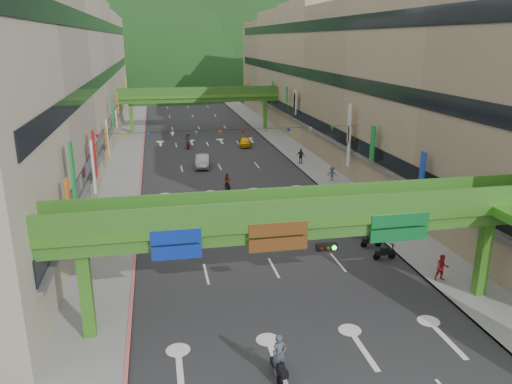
% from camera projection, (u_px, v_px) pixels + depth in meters
% --- Properties ---
extents(road_slab, '(18.00, 140.00, 0.02)m').
position_uv_depth(road_slab, '(210.00, 150.00, 68.77)').
color(road_slab, '#28282B').
rests_on(road_slab, ground).
extents(sidewalk_left, '(4.00, 140.00, 0.15)m').
position_uv_depth(sidewalk_left, '(129.00, 153.00, 66.68)').
color(sidewalk_left, gray).
rests_on(sidewalk_left, ground).
extents(sidewalk_right, '(4.00, 140.00, 0.15)m').
position_uv_depth(sidewalk_right, '(288.00, 146.00, 70.81)').
color(sidewalk_right, gray).
rests_on(sidewalk_right, ground).
extents(curb_left, '(0.20, 140.00, 0.18)m').
position_uv_depth(curb_left, '(143.00, 152.00, 67.03)').
color(curb_left, '#CC5959').
rests_on(curb_left, ground).
extents(curb_right, '(0.20, 140.00, 0.18)m').
position_uv_depth(curb_right, '(275.00, 146.00, 70.45)').
color(curb_right, gray).
rests_on(curb_right, ground).
extents(building_row_left, '(12.80, 95.00, 19.00)m').
position_uv_depth(building_row_left, '(58.00, 82.00, 62.44)').
color(building_row_left, '#9E937F').
rests_on(building_row_left, ground).
extents(building_row_right, '(12.80, 95.00, 19.00)m').
position_uv_depth(building_row_right, '(344.00, 78.00, 69.55)').
color(building_row_right, gray).
rests_on(building_row_right, ground).
extents(overpass_near, '(28.00, 12.27, 7.10)m').
position_uv_depth(overpass_near, '(322.00, 230.00, 25.59)').
color(overpass_near, '#4C9E2D').
rests_on(overpass_near, ground).
extents(overpass_far, '(28.00, 2.20, 7.10)m').
position_uv_depth(overpass_far, '(199.00, 98.00, 81.25)').
color(overpass_far, '#4C9E2D').
rests_on(overpass_far, ground).
extents(hill_left, '(168.00, 140.00, 112.00)m').
position_uv_depth(hill_left, '(131.00, 84.00, 169.06)').
color(hill_left, '#1C4419').
rests_on(hill_left, ground).
extents(hill_right, '(208.00, 176.00, 128.00)m').
position_uv_depth(hill_right, '(237.00, 78.00, 195.33)').
color(hill_right, '#1C4419').
rests_on(hill_right, ground).
extents(bunting_string, '(26.00, 0.36, 0.47)m').
position_uv_depth(bunting_string, '(232.00, 132.00, 48.27)').
color(bunting_string, black).
rests_on(bunting_string, ground).
extents(scooter_rider_near, '(0.74, 1.59, 2.18)m').
position_uv_depth(scooter_rider_near, '(279.00, 358.00, 22.09)').
color(scooter_rider_near, black).
rests_on(scooter_rider_near, ground).
extents(scooter_rider_mid, '(0.77, 1.60, 1.88)m').
position_uv_depth(scooter_rider_mid, '(227.00, 182.00, 49.52)').
color(scooter_rider_mid, black).
rests_on(scooter_rider_mid, ground).
extents(scooter_rider_left, '(0.94, 1.60, 1.93)m').
position_uv_depth(scooter_rider_left, '(166.00, 205.00, 42.76)').
color(scooter_rider_left, '#A1A0A8').
rests_on(scooter_rider_left, ground).
extents(scooter_rider_far, '(0.96, 1.60, 2.18)m').
position_uv_depth(scooter_rider_far, '(188.00, 141.00, 69.08)').
color(scooter_rider_far, maroon).
rests_on(scooter_rider_far, ground).
extents(parked_scooter_row, '(1.60, 9.35, 1.08)m').
position_uv_depth(parked_scooter_row, '(360.00, 230.00, 38.43)').
color(parked_scooter_row, black).
rests_on(parked_scooter_row, ground).
extents(car_silver, '(2.13, 4.69, 1.49)m').
position_uv_depth(car_silver, '(202.00, 161.00, 59.17)').
color(car_silver, '#99989E').
rests_on(car_silver, ground).
extents(car_yellow, '(2.10, 4.07, 1.32)m').
position_uv_depth(car_yellow, '(245.00, 142.00, 70.81)').
color(car_yellow, '#F2B10B').
rests_on(car_yellow, ground).
extents(pedestrian_red, '(0.92, 0.77, 1.70)m').
position_uv_depth(pedestrian_red, '(442.00, 270.00, 30.99)').
color(pedestrian_red, '#A51D20').
rests_on(pedestrian_red, ground).
extents(pedestrian_dark, '(1.09, 1.00, 1.79)m').
position_uv_depth(pedestrian_dark, '(301.00, 157.00, 60.39)').
color(pedestrian_dark, black).
rests_on(pedestrian_dark, ground).
extents(pedestrian_blue, '(0.84, 0.69, 1.54)m').
position_uv_depth(pedestrian_blue, '(332.00, 175.00, 52.91)').
color(pedestrian_blue, '#33445A').
rests_on(pedestrian_blue, ground).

